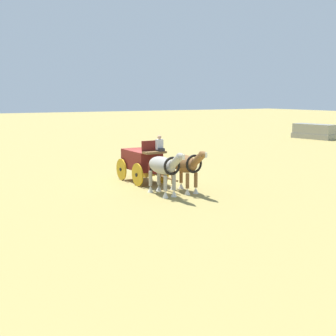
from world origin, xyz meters
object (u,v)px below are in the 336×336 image
Objects in this scene: draft_horse_near at (186,165)px; draft_horse_off at (163,167)px; show_wagon at (143,161)px; parked_vehicle_a at (314,132)px.

draft_horse_off is (0.01, -1.30, 0.01)m from draft_horse_near.
draft_horse_off reaches higher than draft_horse_near.
draft_horse_near is (3.50, 0.66, 0.17)m from show_wagon.
draft_horse_off is at bearing -59.66° from parked_vehicle_a.
draft_horse_off is 34.05m from parked_vehicle_a.
show_wagon reaches higher than parked_vehicle_a.
show_wagon is at bearing -64.55° from parked_vehicle_a.
show_wagon is 3.57m from draft_horse_near.
parked_vehicle_a is (-13.68, 28.75, -0.40)m from show_wagon.
show_wagon is at bearing -169.27° from draft_horse_near.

